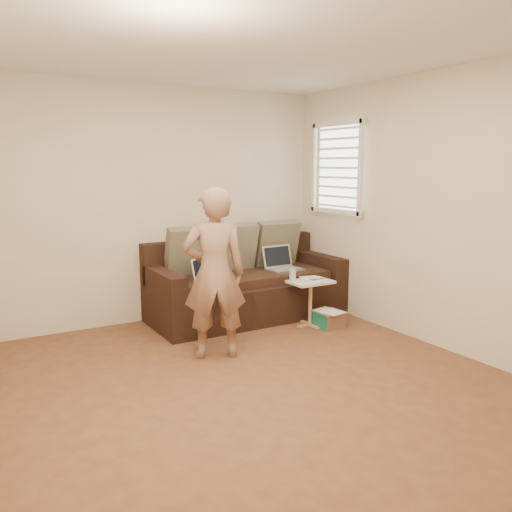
% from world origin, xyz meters
% --- Properties ---
extents(floor, '(4.50, 4.50, 0.00)m').
position_xyz_m(floor, '(0.00, 0.00, 0.00)').
color(floor, brown).
rests_on(floor, ground).
extents(ceiling, '(4.50, 4.50, 0.00)m').
position_xyz_m(ceiling, '(0.00, 0.00, 2.60)').
color(ceiling, white).
rests_on(ceiling, wall_back).
extents(wall_back, '(4.00, 0.00, 4.00)m').
position_xyz_m(wall_back, '(0.00, 2.25, 1.30)').
color(wall_back, beige).
rests_on(wall_back, ground).
extents(wall_right, '(0.00, 4.50, 4.50)m').
position_xyz_m(wall_right, '(2.00, 0.00, 1.30)').
color(wall_right, beige).
rests_on(wall_right, ground).
extents(window_blinds, '(0.12, 0.88, 1.08)m').
position_xyz_m(window_blinds, '(1.95, 1.50, 1.70)').
color(window_blinds, white).
rests_on(window_blinds, wall_right).
extents(sofa, '(2.20, 0.95, 0.85)m').
position_xyz_m(sofa, '(0.90, 1.77, 0.42)').
color(sofa, black).
rests_on(sofa, ground).
extents(pillow_left, '(0.55, 0.29, 0.57)m').
position_xyz_m(pillow_left, '(0.30, 1.98, 0.79)').
color(pillow_left, brown).
rests_on(pillow_left, sofa).
extents(pillow_mid, '(0.55, 0.27, 0.57)m').
position_xyz_m(pillow_mid, '(0.85, 2.00, 0.79)').
color(pillow_mid, '#625C46').
rests_on(pillow_mid, sofa).
extents(pillow_right, '(0.55, 0.28, 0.57)m').
position_xyz_m(pillow_right, '(1.45, 2.01, 0.79)').
color(pillow_right, brown).
rests_on(pillow_right, sofa).
extents(laptop_silver, '(0.41, 0.31, 0.27)m').
position_xyz_m(laptop_silver, '(1.37, 1.68, 0.52)').
color(laptop_silver, '#B7BABC').
rests_on(laptop_silver, sofa).
extents(laptop_white, '(0.40, 0.39, 0.24)m').
position_xyz_m(laptop_white, '(0.39, 1.67, 0.52)').
color(laptop_white, white).
rests_on(laptop_white, sofa).
extents(person, '(0.66, 0.55, 1.55)m').
position_xyz_m(person, '(0.03, 0.82, 0.78)').
color(person, '#8E604D').
rests_on(person, ground).
extents(side_table, '(0.45, 0.32, 0.50)m').
position_xyz_m(side_table, '(1.34, 1.15, 0.25)').
color(side_table, silver).
rests_on(side_table, ground).
extents(drinking_glass, '(0.07, 0.07, 0.12)m').
position_xyz_m(drinking_glass, '(1.16, 1.24, 0.56)').
color(drinking_glass, silver).
rests_on(drinking_glass, side_table).
extents(scissors, '(0.18, 0.11, 0.02)m').
position_xyz_m(scissors, '(1.42, 1.14, 0.51)').
color(scissors, silver).
rests_on(scissors, side_table).
extents(paper_on_table, '(0.25, 0.33, 0.00)m').
position_xyz_m(paper_on_table, '(1.41, 1.21, 0.50)').
color(paper_on_table, white).
rests_on(paper_on_table, side_table).
extents(striped_box, '(0.28, 0.28, 0.18)m').
position_xyz_m(striped_box, '(1.48, 0.99, 0.09)').
color(striped_box, red).
rests_on(striped_box, ground).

